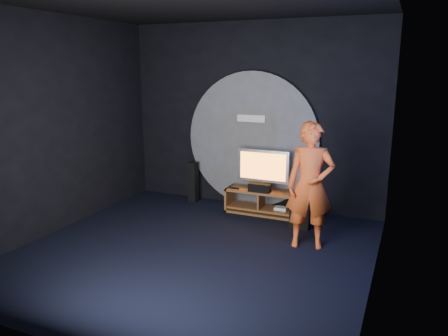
% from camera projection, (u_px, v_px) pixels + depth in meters
% --- Properties ---
extents(floor, '(5.00, 5.00, 0.00)m').
position_uv_depth(floor, '(194.00, 252.00, 6.45)').
color(floor, black).
rests_on(floor, ground).
extents(back_wall, '(5.00, 0.04, 3.50)m').
position_uv_depth(back_wall, '(253.00, 116.00, 8.29)').
color(back_wall, black).
rests_on(back_wall, ground).
extents(front_wall, '(5.00, 0.04, 3.50)m').
position_uv_depth(front_wall, '(60.00, 174.00, 3.83)').
color(front_wall, black).
rests_on(front_wall, ground).
extents(left_wall, '(0.04, 5.00, 3.50)m').
position_uv_depth(left_wall, '(55.00, 125.00, 7.03)').
color(left_wall, black).
rests_on(left_wall, ground).
extents(right_wall, '(0.04, 5.00, 3.50)m').
position_uv_depth(right_wall, '(382.00, 147.00, 5.09)').
color(right_wall, black).
rests_on(right_wall, ground).
extents(ceiling, '(5.00, 5.00, 0.01)m').
position_uv_depth(ceiling, '(190.00, 1.00, 5.66)').
color(ceiling, black).
rests_on(ceiling, back_wall).
extents(wall_disc_panel, '(2.60, 0.11, 2.60)m').
position_uv_depth(wall_disc_panel, '(252.00, 140.00, 8.34)').
color(wall_disc_panel, '#515156').
rests_on(wall_disc_panel, ground).
extents(media_console, '(1.31, 0.45, 0.45)m').
position_uv_depth(media_console, '(262.00, 203.00, 8.10)').
color(media_console, brown).
rests_on(media_console, ground).
extents(tv, '(0.97, 0.22, 0.74)m').
position_uv_depth(tv, '(263.00, 168.00, 8.02)').
color(tv, silver).
rests_on(tv, media_console).
extents(center_speaker, '(0.40, 0.15, 0.15)m').
position_uv_depth(center_speaker, '(259.00, 188.00, 7.92)').
color(center_speaker, black).
rests_on(center_speaker, media_console).
extents(remote, '(0.18, 0.05, 0.02)m').
position_uv_depth(remote, '(234.00, 188.00, 8.13)').
color(remote, black).
rests_on(remote, media_console).
extents(tower_speaker_left, '(0.16, 0.18, 0.81)m').
position_uv_depth(tower_speaker_left, '(193.00, 182.00, 8.78)').
color(tower_speaker_left, black).
rests_on(tower_speaker_left, ground).
extents(tower_speaker_right, '(0.16, 0.18, 0.81)m').
position_uv_depth(tower_speaker_right, '(307.00, 193.00, 8.02)').
color(tower_speaker_right, black).
rests_on(tower_speaker_right, ground).
extents(subwoofer, '(0.33, 0.33, 0.36)m').
position_uv_depth(subwoofer, '(301.00, 217.00, 7.42)').
color(subwoofer, black).
rests_on(subwoofer, ground).
extents(player, '(0.78, 0.61, 1.90)m').
position_uv_depth(player, '(310.00, 185.00, 6.46)').
color(player, '#DB501D').
rests_on(player, ground).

